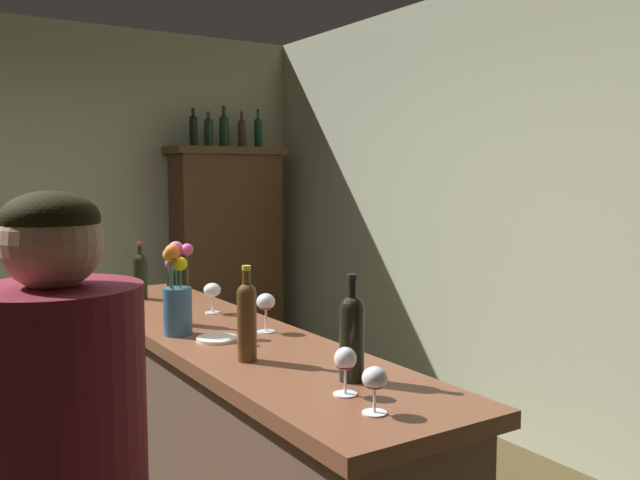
{
  "coord_description": "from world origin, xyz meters",
  "views": [
    {
      "loc": [
        -0.41,
        -2.57,
        1.61
      ],
      "look_at": [
        1.17,
        -0.13,
        1.33
      ],
      "focal_mm": 38.17,
      "sensor_mm": 36.0,
      "label": 1
    }
  ],
  "objects_px": {
    "wine_bottle_syrah": "(140,274)",
    "flower_arrangement": "(177,295)",
    "cheese_plate": "(217,339)",
    "display_bottle_left": "(193,129)",
    "wine_bottle_chardonnay": "(175,292)",
    "wine_glass_rear": "(266,304)",
    "wine_glass_front": "(212,291)",
    "display_bottle_center": "(224,129)",
    "display_bottle_midright": "(242,131)",
    "display_cabinet": "(227,252)",
    "bar_counter": "(225,451)",
    "wine_bottle_malbec": "(247,317)",
    "wine_glass_mid": "(375,381)",
    "wine_bottle_rose": "(352,334)",
    "wine_glass_spare": "(345,362)",
    "display_bottle_midleft": "(209,131)",
    "display_bottle_right": "(258,131)"
  },
  "relations": [
    {
      "from": "wine_bottle_malbec",
      "to": "display_bottle_midright",
      "type": "relative_size",
      "value": 1.02
    },
    {
      "from": "wine_glass_mid",
      "to": "cheese_plate",
      "type": "distance_m",
      "value": 0.94
    },
    {
      "from": "wine_bottle_syrah",
      "to": "flower_arrangement",
      "type": "xyz_separation_m",
      "value": [
        -0.12,
        -0.82,
        0.03
      ]
    },
    {
      "from": "display_bottle_left",
      "to": "display_bottle_midleft",
      "type": "relative_size",
      "value": 1.07
    },
    {
      "from": "wine_glass_front",
      "to": "display_bottle_center",
      "type": "xyz_separation_m",
      "value": [
        1.19,
        2.43,
        0.89
      ]
    },
    {
      "from": "wine_bottle_syrah",
      "to": "display_bottle_midright",
      "type": "height_order",
      "value": "display_bottle_midright"
    },
    {
      "from": "display_bottle_left",
      "to": "display_bottle_midleft",
      "type": "bearing_deg",
      "value": 0.0
    },
    {
      "from": "wine_glass_spare",
      "to": "wine_bottle_syrah",
      "type": "bearing_deg",
      "value": 90.28
    },
    {
      "from": "display_bottle_right",
      "to": "display_bottle_center",
      "type": "bearing_deg",
      "value": -180.0
    },
    {
      "from": "wine_glass_front",
      "to": "wine_bottle_malbec",
      "type": "bearing_deg",
      "value": -105.82
    },
    {
      "from": "wine_glass_spare",
      "to": "flower_arrangement",
      "type": "xyz_separation_m",
      "value": [
        -0.13,
        0.94,
        0.06
      ]
    },
    {
      "from": "bar_counter",
      "to": "wine_bottle_malbec",
      "type": "relative_size",
      "value": 7.81
    },
    {
      "from": "display_bottle_center",
      "to": "wine_bottle_rose",
      "type": "bearing_deg",
      "value": -109.24
    },
    {
      "from": "cheese_plate",
      "to": "display_bottle_left",
      "type": "bearing_deg",
      "value": 69.01
    },
    {
      "from": "wine_bottle_syrah",
      "to": "wine_glass_rear",
      "type": "distance_m",
      "value": 0.99
    },
    {
      "from": "display_cabinet",
      "to": "wine_bottle_chardonnay",
      "type": "xyz_separation_m",
      "value": [
        -1.42,
        -2.55,
        0.17
      ]
    },
    {
      "from": "wine_bottle_rose",
      "to": "cheese_plate",
      "type": "height_order",
      "value": "wine_bottle_rose"
    },
    {
      "from": "wine_glass_spare",
      "to": "flower_arrangement",
      "type": "relative_size",
      "value": 0.38
    },
    {
      "from": "display_bottle_center",
      "to": "display_bottle_midright",
      "type": "bearing_deg",
      "value": 0.0
    },
    {
      "from": "wine_bottle_syrah",
      "to": "display_bottle_center",
      "type": "xyz_separation_m",
      "value": [
        1.35,
        1.91,
        0.87
      ]
    },
    {
      "from": "wine_bottle_malbec",
      "to": "display_bottle_midleft",
      "type": "xyz_separation_m",
      "value": [
        1.28,
        3.21,
        0.83
      ]
    },
    {
      "from": "cheese_plate",
      "to": "display_bottle_right",
      "type": "distance_m",
      "value": 3.5
    },
    {
      "from": "bar_counter",
      "to": "display_bottle_midright",
      "type": "bearing_deg",
      "value": 62.21
    },
    {
      "from": "bar_counter",
      "to": "wine_bottle_malbec",
      "type": "xyz_separation_m",
      "value": [
        -0.11,
        -0.43,
        0.64
      ]
    },
    {
      "from": "cheese_plate",
      "to": "display_bottle_center",
      "type": "bearing_deg",
      "value": 64.51
    },
    {
      "from": "flower_arrangement",
      "to": "wine_glass_front",
      "type": "bearing_deg",
      "value": 47.59
    },
    {
      "from": "display_bottle_midright",
      "to": "display_bottle_right",
      "type": "xyz_separation_m",
      "value": [
        0.15,
        0.0,
        0.01
      ]
    },
    {
      "from": "wine_bottle_malbec",
      "to": "wine_glass_rear",
      "type": "height_order",
      "value": "wine_bottle_malbec"
    },
    {
      "from": "wine_bottle_chardonnay",
      "to": "wine_glass_rear",
      "type": "xyz_separation_m",
      "value": [
        0.25,
        -0.33,
        -0.02
      ]
    },
    {
      "from": "bar_counter",
      "to": "cheese_plate",
      "type": "height_order",
      "value": "cheese_plate"
    },
    {
      "from": "display_bottle_center",
      "to": "display_bottle_midright",
      "type": "xyz_separation_m",
      "value": [
        0.16,
        0.0,
        -0.02
      ]
    },
    {
      "from": "wine_glass_front",
      "to": "wine_glass_spare",
      "type": "height_order",
      "value": "wine_glass_spare"
    },
    {
      "from": "wine_bottle_malbec",
      "to": "display_bottle_midright",
      "type": "bearing_deg",
      "value": 63.84
    },
    {
      "from": "wine_bottle_chardonnay",
      "to": "wine_glass_rear",
      "type": "height_order",
      "value": "wine_bottle_chardonnay"
    },
    {
      "from": "wine_glass_front",
      "to": "display_bottle_center",
      "type": "distance_m",
      "value": 2.85
    },
    {
      "from": "bar_counter",
      "to": "wine_bottle_chardonnay",
      "type": "relative_size",
      "value": 7.87
    },
    {
      "from": "wine_bottle_chardonnay",
      "to": "wine_glass_spare",
      "type": "bearing_deg",
      "value": -86.35
    },
    {
      "from": "display_cabinet",
      "to": "wine_glass_rear",
      "type": "height_order",
      "value": "display_cabinet"
    },
    {
      "from": "wine_glass_rear",
      "to": "flower_arrangement",
      "type": "xyz_separation_m",
      "value": [
        -0.31,
        0.15,
        0.04
      ]
    },
    {
      "from": "wine_bottle_chardonnay",
      "to": "wine_glass_mid",
      "type": "distance_m",
      "value": 1.29
    },
    {
      "from": "wine_glass_spare",
      "to": "wine_bottle_malbec",
      "type": "bearing_deg",
      "value": 99.03
    },
    {
      "from": "display_bottle_left",
      "to": "display_bottle_right",
      "type": "xyz_separation_m",
      "value": [
        0.59,
        0.0,
        0.0
      ]
    },
    {
      "from": "bar_counter",
      "to": "wine_bottle_syrah",
      "type": "height_order",
      "value": "wine_bottle_syrah"
    },
    {
      "from": "display_bottle_left",
      "to": "wine_glass_mid",
      "type": "bearing_deg",
      "value": -105.89
    },
    {
      "from": "wine_bottle_chardonnay",
      "to": "display_bottle_center",
      "type": "relative_size",
      "value": 0.94
    },
    {
      "from": "wine_bottle_chardonnay",
      "to": "display_cabinet",
      "type": "bearing_deg",
      "value": 60.83
    },
    {
      "from": "flower_arrangement",
      "to": "display_bottle_center",
      "type": "xyz_separation_m",
      "value": [
        1.47,
        2.74,
        0.84
      ]
    },
    {
      "from": "display_cabinet",
      "to": "display_bottle_midright",
      "type": "distance_m",
      "value": 1.03
    },
    {
      "from": "wine_glass_spare",
      "to": "display_bottle_left",
      "type": "bearing_deg",
      "value": 73.76
    },
    {
      "from": "wine_bottle_chardonnay",
      "to": "wine_glass_rear",
      "type": "distance_m",
      "value": 0.41
    }
  ]
}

